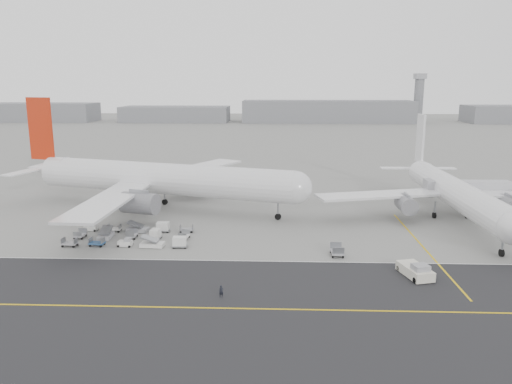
{
  "coord_description": "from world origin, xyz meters",
  "views": [
    {
      "loc": [
        6.31,
        -71.48,
        25.72
      ],
      "look_at": [
        3.04,
        12.0,
        7.28
      ],
      "focal_mm": 35.0,
      "sensor_mm": 36.0,
      "label": 1
    }
  ],
  "objects_px": {
    "control_tower": "(419,97)",
    "pushback_tug": "(416,271)",
    "ground_crew_a": "(221,291)",
    "airliner_b": "(453,192)",
    "jet_bridge": "(469,190)",
    "airliner_a": "(156,178)"
  },
  "relations": [
    {
      "from": "control_tower",
      "to": "pushback_tug",
      "type": "xyz_separation_m",
      "value": [
        -74.64,
        -272.39,
        -15.37
      ]
    },
    {
      "from": "ground_crew_a",
      "to": "airliner_b",
      "type": "bearing_deg",
      "value": 24.67
    },
    {
      "from": "jet_bridge",
      "to": "control_tower",
      "type": "bearing_deg",
      "value": 76.52
    },
    {
      "from": "airliner_a",
      "to": "pushback_tug",
      "type": "height_order",
      "value": "airliner_a"
    },
    {
      "from": "airliner_b",
      "to": "ground_crew_a",
      "type": "height_order",
      "value": "airliner_b"
    },
    {
      "from": "airliner_a",
      "to": "pushback_tug",
      "type": "bearing_deg",
      "value": -112.77
    },
    {
      "from": "control_tower",
      "to": "airliner_b",
      "type": "relative_size",
      "value": 0.58
    },
    {
      "from": "pushback_tug",
      "to": "jet_bridge",
      "type": "bearing_deg",
      "value": 45.47
    },
    {
      "from": "pushback_tug",
      "to": "airliner_b",
      "type": "bearing_deg",
      "value": 48.57
    },
    {
      "from": "control_tower",
      "to": "jet_bridge",
      "type": "distance_m",
      "value": 243.98
    },
    {
      "from": "control_tower",
      "to": "airliner_b",
      "type": "height_order",
      "value": "control_tower"
    },
    {
      "from": "control_tower",
      "to": "pushback_tug",
      "type": "bearing_deg",
      "value": -105.32
    },
    {
      "from": "jet_bridge",
      "to": "airliner_a",
      "type": "bearing_deg",
      "value": 179.29
    },
    {
      "from": "airliner_a",
      "to": "jet_bridge",
      "type": "distance_m",
      "value": 63.12
    },
    {
      "from": "control_tower",
      "to": "ground_crew_a",
      "type": "xyz_separation_m",
      "value": [
        -100.15,
        -279.96,
        -15.48
      ]
    },
    {
      "from": "airliner_a",
      "to": "jet_bridge",
      "type": "relative_size",
      "value": 3.6
    },
    {
      "from": "pushback_tug",
      "to": "ground_crew_a",
      "type": "relative_size",
      "value": 4.92
    },
    {
      "from": "airliner_b",
      "to": "pushback_tug",
      "type": "xyz_separation_m",
      "value": [
        -14.9,
        -30.03,
        -4.45
      ]
    },
    {
      "from": "airliner_b",
      "to": "pushback_tug",
      "type": "distance_m",
      "value": 33.82
    },
    {
      "from": "ground_crew_a",
      "to": "airliner_a",
      "type": "bearing_deg",
      "value": 94.36
    },
    {
      "from": "control_tower",
      "to": "airliner_a",
      "type": "height_order",
      "value": "control_tower"
    },
    {
      "from": "control_tower",
      "to": "jet_bridge",
      "type": "xyz_separation_m",
      "value": [
        -54.88,
        -237.45,
        -11.59
      ]
    }
  ]
}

